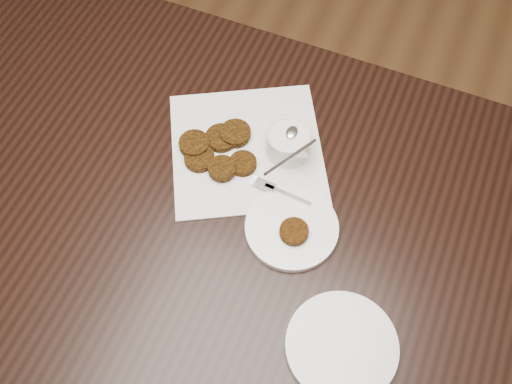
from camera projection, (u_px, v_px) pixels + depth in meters
floor at (227, 354)px, 1.79m from camera, size 4.00×4.00×0.00m
table at (221, 282)px, 1.51m from camera, size 1.54×0.99×0.75m
napkin at (247, 149)px, 1.26m from camera, size 0.42×0.42×0.00m
sauce_ramekin at (289, 134)px, 1.20m from camera, size 0.15×0.15×0.13m
patty_cluster at (220, 148)px, 1.24m from camera, size 0.25×0.25×0.02m
plate_with_patty at (292, 226)px, 1.15m from camera, size 0.19×0.19×0.03m
plate_empty at (342, 346)px, 1.05m from camera, size 0.20×0.20×0.01m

